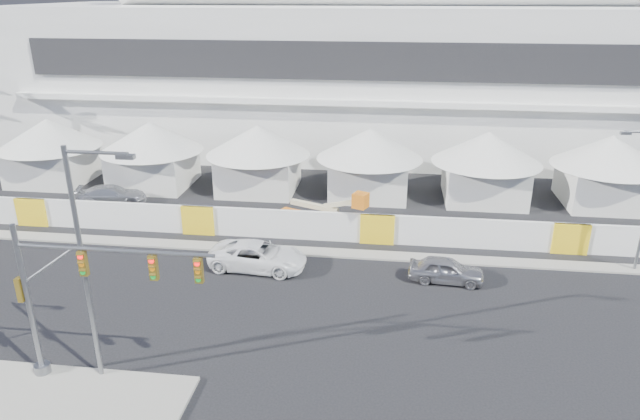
# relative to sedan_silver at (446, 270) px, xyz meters

# --- Properties ---
(ground) EXTENTS (160.00, 160.00, 0.00)m
(ground) POSITION_rel_sedan_silver_xyz_m (-10.05, -9.74, -0.72)
(ground) COLOR black
(ground) RESTS_ON ground
(median_island) EXTENTS (10.00, 5.00, 0.15)m
(median_island) POSITION_rel_sedan_silver_xyz_m (-16.05, -12.74, -0.64)
(median_island) COLOR gray
(median_island) RESTS_ON ground
(far_curb) EXTENTS (80.00, 1.20, 0.12)m
(far_curb) POSITION_rel_sedan_silver_xyz_m (9.95, 2.76, -0.66)
(far_curb) COLOR gray
(far_curb) RESTS_ON ground
(stadium) EXTENTS (80.00, 24.80, 21.98)m
(stadium) POSITION_rel_sedan_silver_xyz_m (-1.34, 31.76, 8.73)
(stadium) COLOR silver
(stadium) RESTS_ON ground
(tent_row) EXTENTS (53.40, 8.40, 5.40)m
(tent_row) POSITION_rel_sedan_silver_xyz_m (-9.55, 14.26, 2.43)
(tent_row) COLOR silver
(tent_row) RESTS_ON ground
(hoarding_fence) EXTENTS (70.00, 0.25, 2.00)m
(hoarding_fence) POSITION_rel_sedan_silver_xyz_m (-4.05, 4.76, 0.28)
(hoarding_fence) COLOR silver
(hoarding_fence) RESTS_ON ground
(sedan_silver) EXTENTS (2.00, 4.32, 1.43)m
(sedan_silver) POSITION_rel_sedan_silver_xyz_m (0.00, 0.00, 0.00)
(sedan_silver) COLOR #9A999E
(sedan_silver) RESTS_ON ground
(pickup_curb) EXTENTS (3.09, 5.94, 1.60)m
(pickup_curb) POSITION_rel_sedan_silver_xyz_m (-10.93, 0.25, 0.08)
(pickup_curb) COLOR white
(pickup_curb) RESTS_ON ground
(lot_car_c) EXTENTS (3.32, 5.42, 1.47)m
(lot_car_c) POSITION_rel_sedan_silver_xyz_m (-24.54, 9.43, 0.02)
(lot_car_c) COLOR #B5B6BB
(lot_car_c) RESTS_ON ground
(traffic_mast) EXTENTS (8.38, 0.67, 6.90)m
(traffic_mast) POSITION_rel_sedan_silver_xyz_m (-16.01, -10.78, 3.25)
(traffic_mast) COLOR gray
(traffic_mast) RESTS_ON median_island
(streetlight_median) EXTENTS (2.78, 0.28, 10.06)m
(streetlight_median) POSITION_rel_sedan_silver_xyz_m (-15.06, -10.54, 5.21)
(streetlight_median) COLOR gray
(streetlight_median) RESTS_ON median_island
(boom_lift) EXTENTS (7.05, 2.77, 3.45)m
(boom_lift) POSITION_rel_sedan_silver_xyz_m (-8.75, 6.43, 0.21)
(boom_lift) COLOR orange
(boom_lift) RESTS_ON ground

